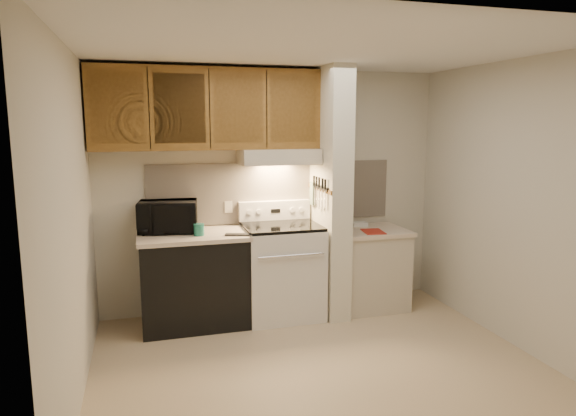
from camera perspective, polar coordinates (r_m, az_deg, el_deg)
name	(u,v)px	position (r m, az deg, el deg)	size (l,w,h in m)	color
floor	(319,365)	(4.39, 3.46, -17.06)	(3.60, 3.60, 0.00)	tan
ceiling	(322,48)	(3.96, 3.84, 17.31)	(3.60, 3.60, 0.00)	white
wall_back	(273,191)	(5.41, -1.67, 1.95)	(3.60, 0.02, 2.50)	beige
wall_left	(71,228)	(3.80, -22.92, -2.04)	(0.02, 3.00, 2.50)	beige
wall_right	(515,205)	(4.89, 23.95, 0.32)	(0.02, 3.00, 2.50)	beige
backsplash	(273,192)	(5.40, -1.64, 1.77)	(2.60, 0.02, 0.63)	beige
range_body	(282,272)	(5.25, -0.70, -7.12)	(0.76, 0.65, 0.92)	silver
oven_window	(290,277)	(4.94, 0.28, -7.68)	(0.50, 0.01, 0.30)	black
oven_handle	(292,256)	(4.85, 0.40, -5.33)	(0.02, 0.02, 0.65)	silver
cooktop	(282,226)	(5.13, -0.71, -2.03)	(0.74, 0.64, 0.03)	black
range_backguard	(275,210)	(5.38, -1.51, -0.25)	(0.76, 0.08, 0.20)	silver
range_display	(276,211)	(5.34, -1.39, -0.32)	(0.10, 0.01, 0.04)	black
range_knob_left_outer	(249,212)	(5.28, -4.33, -0.47)	(0.05, 0.05, 0.02)	silver
range_knob_left_inner	(259,212)	(5.30, -3.27, -0.42)	(0.05, 0.05, 0.02)	silver
range_knob_right_inner	(292,210)	(5.39, 0.47, -0.24)	(0.05, 0.05, 0.02)	silver
range_knob_right_outer	(301,210)	(5.41, 1.48, -0.19)	(0.05, 0.05, 0.02)	silver
dishwasher_front	(194,281)	(5.11, -10.38, -8.01)	(1.00, 0.63, 0.87)	black
left_countertop	(193,236)	(5.00, -10.53, -3.03)	(1.04, 0.67, 0.04)	beige
spoon_rest	(238,235)	(4.85, -5.60, -2.96)	(0.24, 0.08, 0.02)	black
teal_jar	(199,230)	(4.89, -9.86, -2.39)	(0.10, 0.10, 0.11)	#1D6857
outlet	(229,207)	(5.31, -6.62, 0.11)	(0.08, 0.01, 0.12)	beige
microwave	(168,217)	(5.09, -13.21, -0.93)	(0.55, 0.37, 0.30)	black
partition_pillar	(330,193)	(5.23, 4.70, 1.66)	(0.22, 0.70, 2.50)	beige
pillar_trim	(319,189)	(5.18, 3.51, 2.16)	(0.01, 0.70, 0.04)	brown
knife_strip	(321,187)	(5.13, 3.63, 2.31)	(0.02, 0.42, 0.04)	black
knife_blade_a	(325,200)	(4.99, 4.13, 0.94)	(0.01, 0.04, 0.16)	silver
knife_handle_a	(325,184)	(4.97, 4.15, 2.65)	(0.02, 0.02, 0.10)	black
knife_blade_b	(322,199)	(5.07, 3.80, 0.96)	(0.01, 0.04, 0.18)	silver
knife_handle_b	(323,183)	(5.04, 3.86, 2.74)	(0.02, 0.02, 0.10)	black
knife_blade_c	(319,199)	(5.14, 3.49, 0.98)	(0.01, 0.04, 0.20)	silver
knife_handle_c	(319,182)	(5.13, 3.48, 2.87)	(0.02, 0.02, 0.10)	black
knife_blade_d	(317,196)	(5.22, 3.21, 1.32)	(0.01, 0.04, 0.16)	silver
knife_handle_d	(316,181)	(5.21, 3.19, 2.97)	(0.02, 0.02, 0.10)	black
knife_blade_e	(315,196)	(5.28, 2.96, 1.31)	(0.01, 0.04, 0.18)	silver
knife_handle_e	(314,181)	(5.28, 2.91, 3.06)	(0.02, 0.02, 0.10)	black
oven_mitt	(312,193)	(5.35, 2.74, 1.63)	(0.03, 0.10, 0.23)	gray
right_cab_base	(369,270)	(5.58, 9.04, -6.81)	(0.70, 0.60, 0.81)	beige
right_countertop	(371,231)	(5.48, 9.16, -2.54)	(0.74, 0.64, 0.04)	beige
red_folder	(373,232)	(5.34, 9.44, -2.59)	(0.20, 0.27, 0.01)	maroon
white_box	(359,224)	(5.61, 7.93, -1.79)	(0.16, 0.11, 0.04)	white
range_hood	(278,156)	(5.16, -1.09, 5.77)	(0.78, 0.44, 0.15)	beige
hood_lip	(284,162)	(4.96, -0.46, 5.10)	(0.78, 0.04, 0.06)	beige
upper_cabinets	(207,109)	(5.06, -8.94, 10.80)	(2.18, 0.33, 0.77)	brown
cab_door_a	(117,108)	(4.87, -18.46, 10.49)	(0.46, 0.01, 0.63)	brown
cab_gap_a	(149,108)	(4.86, -15.20, 10.64)	(0.01, 0.01, 0.73)	black
cab_door_b	(180,109)	(4.88, -11.94, 10.76)	(0.46, 0.01, 0.63)	brown
cab_gap_b	(210,109)	(4.90, -8.71, 10.85)	(0.01, 0.01, 0.73)	black
cab_door_c	(239,109)	(4.95, -5.52, 10.90)	(0.46, 0.01, 0.63)	brown
cab_gap_c	(267,109)	(5.00, -2.39, 10.92)	(0.01, 0.01, 0.73)	black
cab_door_d	(294,109)	(5.07, 0.65, 10.90)	(0.46, 0.01, 0.63)	brown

